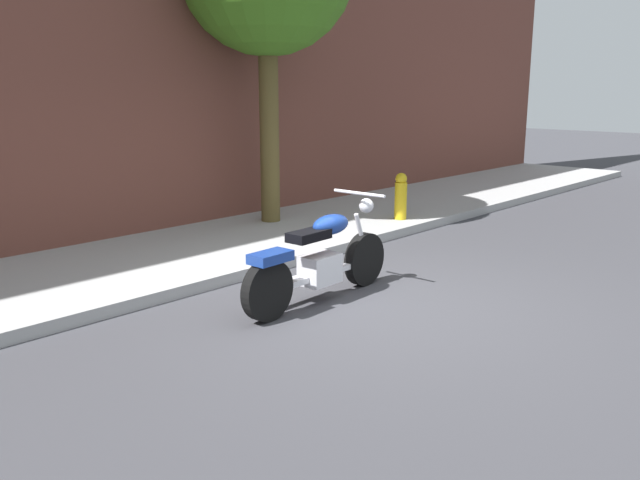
# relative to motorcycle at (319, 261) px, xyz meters

# --- Properties ---
(ground_plane) EXTENTS (60.00, 60.00, 0.00)m
(ground_plane) POSITION_rel_motorcycle_xyz_m (0.33, -0.50, -0.45)
(ground_plane) COLOR #38383D
(sidewalk) EXTENTS (24.91, 2.69, 0.14)m
(sidewalk) POSITION_rel_motorcycle_xyz_m (0.33, 2.52, -0.38)
(sidewalk) COLOR #9C9C9C
(sidewalk) RESTS_ON ground
(motorcycle) EXTENTS (2.22, 0.70, 1.12)m
(motorcycle) POSITION_rel_motorcycle_xyz_m (0.00, 0.00, 0.00)
(motorcycle) COLOR black
(motorcycle) RESTS_ON ground
(fire_hydrant) EXTENTS (0.20, 0.20, 0.91)m
(fire_hydrant) POSITION_rel_motorcycle_xyz_m (3.73, 1.63, 0.00)
(fire_hydrant) COLOR gold
(fire_hydrant) RESTS_ON ground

